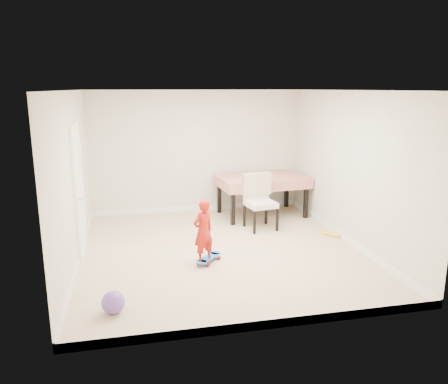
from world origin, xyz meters
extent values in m
plane|color=tan|center=(0.00, 0.00, 0.00)|extent=(5.00, 5.00, 0.00)
cube|color=white|center=(0.00, 0.00, 2.58)|extent=(4.50, 5.00, 0.04)
cube|color=beige|center=(0.00, 2.48, 1.30)|extent=(4.50, 0.04, 2.60)
cube|color=beige|center=(0.00, -2.48, 1.30)|extent=(4.50, 0.04, 2.60)
cube|color=beige|center=(-2.23, 0.00, 1.30)|extent=(0.04, 5.00, 2.60)
cube|color=beige|center=(2.23, 0.00, 1.30)|extent=(0.04, 5.00, 2.60)
cube|color=white|center=(-2.22, 0.30, 1.02)|extent=(0.11, 0.94, 2.11)
cube|color=white|center=(0.00, 2.49, 0.06)|extent=(4.50, 0.02, 0.12)
cube|color=white|center=(0.00, -2.49, 0.06)|extent=(4.50, 0.02, 0.12)
cube|color=white|center=(-2.24, 0.00, 0.06)|extent=(0.02, 5.00, 0.12)
cube|color=white|center=(2.24, 0.00, 0.06)|extent=(0.02, 5.00, 0.12)
imported|color=red|center=(-0.37, -0.51, 0.49)|extent=(0.43, 0.38, 0.99)
sphere|color=#6B46A9|center=(-1.68, -1.76, 0.14)|extent=(0.28, 0.28, 0.28)
cylinder|color=yellow|center=(2.11, 0.31, 0.03)|extent=(0.26, 0.37, 0.06)
camera|label=1|loc=(-1.38, -6.69, 2.63)|focal=35.00mm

